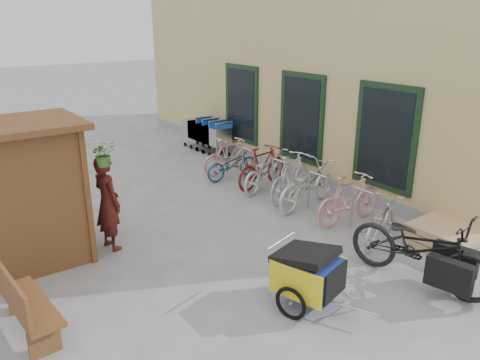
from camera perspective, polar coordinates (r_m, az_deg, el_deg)
ground at (r=7.96m, az=3.52°, el=-10.39°), size 80.00×80.00×0.00m
building at (r=14.71m, az=12.61°, el=16.97°), size 6.07×13.00×7.00m
kiosk at (r=8.21m, az=-26.19°, el=0.37°), size 2.49×1.65×2.40m
bike_rack at (r=10.80m, az=4.90°, el=0.66°), size 0.05×5.35×0.86m
pallet_stack at (r=9.20m, az=24.07°, el=-6.42°), size 1.00×1.20×0.40m
bench at (r=6.78m, az=-24.86°, el=-13.42°), size 0.53×1.46×0.91m
shopping_carts at (r=14.51m, az=-4.16°, el=5.93°), size 0.61×2.04×1.09m
child_trailer at (r=6.81m, az=8.27°, el=-11.11°), size 1.01×1.59×0.92m
cargo_bike at (r=7.72m, az=21.26°, el=-7.78°), size 1.20×2.38×1.19m
person_kiosk at (r=8.51m, az=-15.83°, el=-2.71°), size 0.51×0.69×1.72m
bike_0 at (r=8.94m, az=16.71°, el=-4.89°), size 1.62×1.01×0.80m
bike_1 at (r=9.59m, az=13.17°, el=-2.23°), size 1.73×0.56×1.02m
bike_2 at (r=10.25m, az=8.14°, el=-0.57°), size 2.01×1.01×1.01m
bike_3 at (r=10.64m, az=6.20°, el=0.44°), size 1.85×1.08×1.07m
bike_4 at (r=11.23m, az=3.17°, el=1.18°), size 1.90×1.14×0.94m
bike_5 at (r=11.37m, az=2.73°, el=1.63°), size 1.76×0.78×1.02m
bike_6 at (r=11.97m, az=-0.97°, el=1.97°), size 1.52×0.54×0.80m
bike_7 at (r=12.38m, az=-1.31°, el=2.93°), size 1.60×0.50×0.96m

